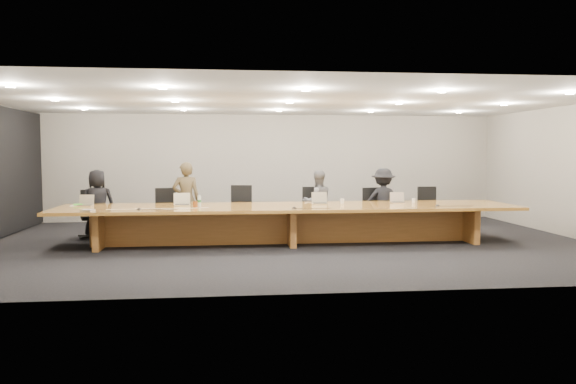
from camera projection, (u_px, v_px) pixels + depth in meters
name	position (u px, v px, depth m)	size (l,w,h in m)	color
ground	(290.00, 243.00, 11.12)	(12.00, 12.00, 0.00)	black
back_wall	(272.00, 168.00, 14.99)	(12.00, 0.02, 2.80)	#BDB7AC
conference_table	(290.00, 217.00, 11.09)	(9.00, 1.80, 0.75)	brown
chair_far_left	(93.00, 213.00, 11.80)	(0.53, 0.53, 1.04)	black
chair_left	(167.00, 212.00, 11.98)	(0.54, 0.54, 1.06)	black
chair_mid_left	(240.00, 210.00, 12.21)	(0.56, 0.56, 1.10)	black
chair_mid_right	(312.00, 210.00, 12.40)	(0.54, 0.54, 1.06)	black
chair_right	(375.00, 210.00, 12.58)	(0.52, 0.52, 1.03)	black
chair_far_right	(430.00, 209.00, 12.75)	(0.53, 0.53, 1.04)	black
person_a	(98.00, 203.00, 11.87)	(0.71, 0.46, 1.44)	black
person_b	(186.00, 199.00, 11.96)	(0.58, 0.38, 1.60)	#3E3422
person_c	(318.00, 202.00, 12.38)	(0.68, 0.53, 1.40)	#5A5A5D
person_d	(383.00, 201.00, 12.57)	(0.93, 0.54, 1.45)	black
laptop_a	(85.00, 200.00, 11.00)	(0.29, 0.21, 0.23)	#C2B194
laptop_b	(182.00, 199.00, 11.12)	(0.32, 0.24, 0.25)	#BAAE8E
laptop_d	(320.00, 198.00, 11.44)	(0.31, 0.23, 0.25)	tan
laptop_e	(398.00, 197.00, 11.68)	(0.29, 0.21, 0.23)	#B9A58D
water_bottle	(199.00, 201.00, 10.90)	(0.07, 0.07, 0.21)	silver
amber_mug	(195.00, 204.00, 10.76)	(0.09, 0.09, 0.11)	brown
paper_cup_near	(342.00, 201.00, 11.52)	(0.08, 0.08, 0.10)	silver
paper_cup_far	(414.00, 201.00, 11.71)	(0.08, 0.08, 0.09)	white
notepad	(77.00, 206.00, 11.03)	(0.23, 0.19, 0.01)	white
lime_gadget	(78.00, 205.00, 11.01)	(0.16, 0.09, 0.03)	#50C233
av_box	(88.00, 210.00, 10.00)	(0.21, 0.16, 0.03)	#ACADB1
mic_left	(139.00, 209.00, 10.28)	(0.11, 0.11, 0.03)	black
mic_center	(294.00, 208.00, 10.52)	(0.11, 0.11, 0.03)	black
mic_right	(438.00, 205.00, 10.99)	(0.12, 0.12, 0.03)	black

